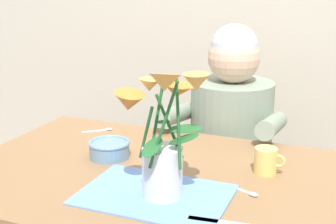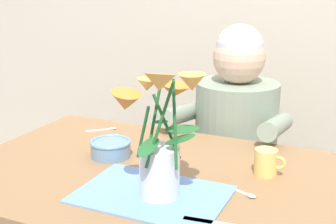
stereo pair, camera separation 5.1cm
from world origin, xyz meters
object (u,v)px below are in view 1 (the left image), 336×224
at_px(dinner_knife, 227,224).
at_px(ceramic_mug, 266,161).
at_px(ceramic_bowl, 109,149).
at_px(flower_vase, 162,141).
at_px(seated_person, 230,159).

distance_m(dinner_knife, ceramic_mug, 0.34).
bearing_deg(ceramic_bowl, dinner_knife, -30.08).
relative_size(flower_vase, ceramic_mug, 3.89).
relative_size(seated_person, flower_vase, 3.14).
bearing_deg(ceramic_mug, seated_person, 115.43).
distance_m(seated_person, ceramic_bowl, 0.65).
bearing_deg(ceramic_bowl, flower_vase, -36.84).
xyz_separation_m(flower_vase, ceramic_bowl, (-0.27, 0.21, -0.13)).
distance_m(flower_vase, ceramic_bowl, 0.37).
xyz_separation_m(seated_person, flower_vase, (0.01, -0.76, 0.34)).
height_order(seated_person, ceramic_bowl, seated_person).
xyz_separation_m(seated_person, ceramic_bowl, (-0.26, -0.56, 0.21)).
bearing_deg(ceramic_mug, dinner_knife, -94.70).
distance_m(seated_person, dinner_knife, 0.87).
bearing_deg(seated_person, flower_vase, -87.79).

